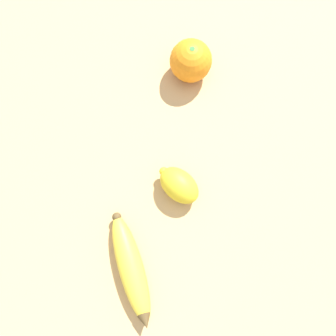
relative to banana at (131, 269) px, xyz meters
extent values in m
plane|color=tan|center=(0.20, -0.16, -0.02)|extent=(3.00, 3.00, 0.00)
ellipsoid|color=yellow|center=(0.00, 0.00, 0.00)|extent=(0.17, 0.15, 0.04)
cone|color=brown|center=(-0.07, -0.05, 0.01)|extent=(0.04, 0.04, 0.03)
sphere|color=brown|center=(0.07, 0.06, 0.00)|extent=(0.02, 0.02, 0.02)
sphere|color=orange|center=(0.40, 0.03, 0.02)|extent=(0.08, 0.08, 0.08)
cylinder|color=#337A33|center=(0.40, 0.03, 0.06)|extent=(0.01, 0.01, 0.00)
ellipsoid|color=yellow|center=(0.16, -0.03, 0.01)|extent=(0.08, 0.09, 0.05)
sphere|color=yellow|center=(0.18, 0.01, 0.01)|extent=(0.02, 0.02, 0.02)
camera|label=1|loc=(0.06, -0.04, 0.59)|focal=35.00mm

